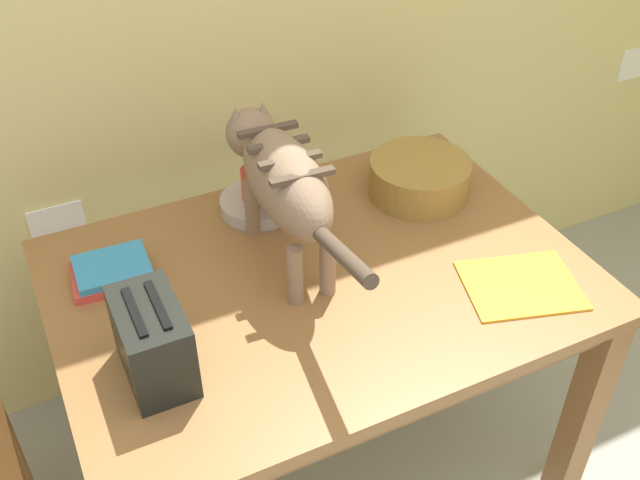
{
  "coord_description": "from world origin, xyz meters",
  "views": [
    {
      "loc": [
        -0.47,
        0.01,
        1.85
      ],
      "look_at": [
        0.09,
        1.17,
        0.84
      ],
      "focal_mm": 41.59,
      "sensor_mm": 36.0,
      "label": 1
    }
  ],
  "objects_px": {
    "saucer_bowl": "(258,204)",
    "wicker_basket": "(419,177)",
    "dining_table": "(320,304)",
    "toaster": "(153,341)",
    "magazine": "(521,285)",
    "cat": "(281,177)",
    "book_stack": "(110,272)",
    "coffee_mug": "(258,184)"
  },
  "relations": [
    {
      "from": "saucer_bowl",
      "to": "dining_table",
      "type": "bearing_deg",
      "value": -83.88
    },
    {
      "from": "dining_table",
      "to": "wicker_basket",
      "type": "xyz_separation_m",
      "value": [
        0.38,
        0.18,
        0.14
      ]
    },
    {
      "from": "wicker_basket",
      "to": "saucer_bowl",
      "type": "bearing_deg",
      "value": 164.07
    },
    {
      "from": "cat",
      "to": "dining_table",
      "type": "bearing_deg",
      "value": -66.08
    },
    {
      "from": "coffee_mug",
      "to": "magazine",
      "type": "xyz_separation_m",
      "value": [
        0.42,
        -0.53,
        -0.07
      ]
    },
    {
      "from": "dining_table",
      "to": "coffee_mug",
      "type": "relative_size",
      "value": 10.01
    },
    {
      "from": "saucer_bowl",
      "to": "wicker_basket",
      "type": "bearing_deg",
      "value": -15.93
    },
    {
      "from": "saucer_bowl",
      "to": "magazine",
      "type": "relative_size",
      "value": 0.77
    },
    {
      "from": "saucer_bowl",
      "to": "magazine",
      "type": "height_order",
      "value": "saucer_bowl"
    },
    {
      "from": "saucer_bowl",
      "to": "toaster",
      "type": "bearing_deg",
      "value": -132.03
    },
    {
      "from": "cat",
      "to": "saucer_bowl",
      "type": "xyz_separation_m",
      "value": [
        0.01,
        0.19,
        -0.2
      ]
    },
    {
      "from": "dining_table",
      "to": "toaster",
      "type": "height_order",
      "value": "toaster"
    },
    {
      "from": "coffee_mug",
      "to": "wicker_basket",
      "type": "distance_m",
      "value": 0.42
    },
    {
      "from": "dining_table",
      "to": "book_stack",
      "type": "distance_m",
      "value": 0.49
    },
    {
      "from": "cat",
      "to": "coffee_mug",
      "type": "bearing_deg",
      "value": 88.57
    },
    {
      "from": "book_stack",
      "to": "toaster",
      "type": "height_order",
      "value": "toaster"
    },
    {
      "from": "coffee_mug",
      "to": "dining_table",
      "type": "bearing_deg",
      "value": -84.63
    },
    {
      "from": "dining_table",
      "to": "cat",
      "type": "height_order",
      "value": "cat"
    },
    {
      "from": "saucer_bowl",
      "to": "magazine",
      "type": "distance_m",
      "value": 0.68
    },
    {
      "from": "cat",
      "to": "saucer_bowl",
      "type": "bearing_deg",
      "value": 89.74
    },
    {
      "from": "book_stack",
      "to": "saucer_bowl",
      "type": "bearing_deg",
      "value": 14.62
    },
    {
      "from": "saucer_bowl",
      "to": "book_stack",
      "type": "relative_size",
      "value": 1.06
    },
    {
      "from": "saucer_bowl",
      "to": "book_stack",
      "type": "distance_m",
      "value": 0.42
    },
    {
      "from": "dining_table",
      "to": "book_stack",
      "type": "bearing_deg",
      "value": 155.91
    },
    {
      "from": "saucer_bowl",
      "to": "coffee_mug",
      "type": "height_order",
      "value": "coffee_mug"
    },
    {
      "from": "dining_table",
      "to": "toaster",
      "type": "xyz_separation_m",
      "value": [
        -0.42,
        -0.13,
        0.18
      ]
    },
    {
      "from": "cat",
      "to": "magazine",
      "type": "xyz_separation_m",
      "value": [
        0.43,
        -0.34,
        -0.21
      ]
    },
    {
      "from": "dining_table",
      "to": "toaster",
      "type": "distance_m",
      "value": 0.47
    },
    {
      "from": "coffee_mug",
      "to": "wicker_basket",
      "type": "xyz_separation_m",
      "value": [
        0.4,
        -0.12,
        -0.03
      ]
    },
    {
      "from": "dining_table",
      "to": "wicker_basket",
      "type": "bearing_deg",
      "value": 25.95
    },
    {
      "from": "dining_table",
      "to": "cat",
      "type": "xyz_separation_m",
      "value": [
        -0.04,
        0.11,
        0.31
      ]
    },
    {
      "from": "dining_table",
      "to": "magazine",
      "type": "relative_size",
      "value": 4.77
    },
    {
      "from": "dining_table",
      "to": "book_stack",
      "type": "height_order",
      "value": "book_stack"
    },
    {
      "from": "cat",
      "to": "wicker_basket",
      "type": "relative_size",
      "value": 2.74
    },
    {
      "from": "dining_table",
      "to": "saucer_bowl",
      "type": "bearing_deg",
      "value": 96.12
    },
    {
      "from": "toaster",
      "to": "book_stack",
      "type": "bearing_deg",
      "value": 93.16
    },
    {
      "from": "coffee_mug",
      "to": "wicker_basket",
      "type": "height_order",
      "value": "coffee_mug"
    },
    {
      "from": "magazine",
      "to": "toaster",
      "type": "bearing_deg",
      "value": -171.17
    },
    {
      "from": "cat",
      "to": "toaster",
      "type": "height_order",
      "value": "cat"
    },
    {
      "from": "coffee_mug",
      "to": "toaster",
      "type": "xyz_separation_m",
      "value": [
        -0.39,
        -0.43,
        0.01
      ]
    },
    {
      "from": "magazine",
      "to": "wicker_basket",
      "type": "bearing_deg",
      "value": 108.2
    },
    {
      "from": "coffee_mug",
      "to": "book_stack",
      "type": "bearing_deg",
      "value": -165.51
    }
  ]
}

